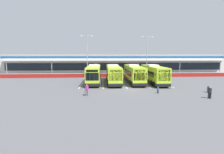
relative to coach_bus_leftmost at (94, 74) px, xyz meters
name	(u,v)px	position (x,y,z in m)	size (l,w,h in m)	color
ground_plane	(127,88)	(6.07, -6.23, -1.79)	(200.00, 200.00, 0.00)	#56565B
terminal_building	(115,63)	(6.07, 20.68, 1.23)	(70.00, 13.00, 6.00)	beige
red_barrier_wall	(119,75)	(6.07, 8.27, -1.23)	(60.00, 0.40, 1.10)	maroon
coach_bus_leftmost	(94,74)	(0.00, 0.00, 0.00)	(2.99, 12.15, 3.78)	#B7DB2D
coach_bus_left_centre	(113,74)	(4.06, -0.40, 0.00)	(2.99, 12.15, 3.78)	#B7DB2D
coach_bus_centre	(134,74)	(8.39, -0.25, 0.00)	(2.99, 12.15, 3.78)	#B7DB2D
coach_bus_right_centre	(153,74)	(12.40, -0.93, 0.00)	(2.99, 12.15, 3.78)	#B7DB2D
bay_stripe_far_west	(83,83)	(-2.33, -0.23, -1.78)	(0.14, 13.00, 0.01)	silver
bay_stripe_west	(103,83)	(1.87, -0.23, -1.78)	(0.14, 13.00, 0.01)	silver
bay_stripe_mid_west	(123,83)	(6.07, -0.23, -1.78)	(0.14, 13.00, 0.01)	silver
bay_stripe_centre	(142,82)	(10.27, -0.23, -1.78)	(0.14, 13.00, 0.01)	silver
bay_stripe_mid_east	(162,82)	(14.47, -0.23, -1.78)	(0.14, 13.00, 0.01)	silver
pedestrian_with_handbag	(87,90)	(-0.46, -11.32, -0.93)	(0.59, 0.54, 1.62)	slate
pedestrian_in_dark_coat	(210,92)	(16.08, -13.81, -0.91)	(0.54, 0.29, 1.62)	black
pedestrian_child	(158,90)	(10.19, -10.44, -1.24)	(0.33, 0.18, 1.00)	#33333D
lamp_post_west	(87,53)	(-2.24, 10.15, 4.50)	(3.24, 0.28, 11.00)	#9E9EA3
lamp_post_centre	(147,53)	(14.17, 11.21, 4.50)	(3.24, 0.28, 11.00)	#9E9EA3
litter_bin	(209,90)	(18.27, -10.37, -1.32)	(0.54, 0.54, 0.93)	#2D5133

